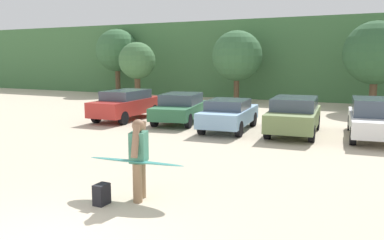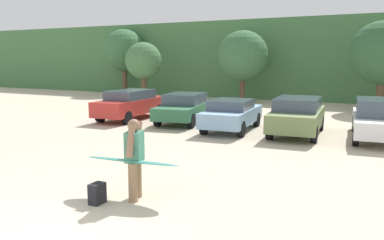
{
  "view_description": "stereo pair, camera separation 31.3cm",
  "coord_description": "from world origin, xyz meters",
  "px_view_note": "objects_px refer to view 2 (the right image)",
  "views": [
    {
      "loc": [
        4.82,
        -4.44,
        3.08
      ],
      "look_at": [
        -0.54,
        6.65,
        1.19
      ],
      "focal_mm": 37.14,
      "sensor_mm": 36.0,
      "label": 1
    },
    {
      "loc": [
        5.1,
        -4.3,
        3.08
      ],
      "look_at": [
        -0.54,
        6.65,
        1.19
      ],
      "focal_mm": 37.14,
      "sensor_mm": 36.0,
      "label": 2
    }
  ],
  "objects_px": {
    "parked_car_sky_blue": "(232,114)",
    "backpack_dropped": "(97,194)",
    "parked_car_red": "(130,104)",
    "parked_car_white": "(380,119)",
    "parked_car_forest_green": "(184,107)",
    "surfboard_teal": "(132,161)",
    "person_adult": "(135,155)",
    "parked_car_olive_green": "(297,115)"
  },
  "relations": [
    {
      "from": "person_adult",
      "to": "surfboard_teal",
      "type": "bearing_deg",
      "value": -36.03
    },
    {
      "from": "parked_car_olive_green",
      "to": "surfboard_teal",
      "type": "distance_m",
      "value": 9.44
    },
    {
      "from": "parked_car_forest_green",
      "to": "parked_car_white",
      "type": "bearing_deg",
      "value": -102.95
    },
    {
      "from": "person_adult",
      "to": "backpack_dropped",
      "type": "bearing_deg",
      "value": 28.68
    },
    {
      "from": "parked_car_sky_blue",
      "to": "parked_car_white",
      "type": "relative_size",
      "value": 0.88
    },
    {
      "from": "parked_car_sky_blue",
      "to": "parked_car_white",
      "type": "xyz_separation_m",
      "value": [
        5.81,
        0.73,
        0.09
      ]
    },
    {
      "from": "parked_car_red",
      "to": "parked_car_sky_blue",
      "type": "xyz_separation_m",
      "value": [
        5.84,
        -0.63,
        -0.08
      ]
    },
    {
      "from": "parked_car_white",
      "to": "surfboard_teal",
      "type": "distance_m",
      "value": 10.76
    },
    {
      "from": "parked_car_olive_green",
      "to": "parked_car_forest_green",
      "type": "bearing_deg",
      "value": 78.22
    },
    {
      "from": "parked_car_red",
      "to": "parked_car_white",
      "type": "relative_size",
      "value": 0.93
    },
    {
      "from": "surfboard_teal",
      "to": "person_adult",
      "type": "bearing_deg",
      "value": 155.95
    },
    {
      "from": "parked_car_sky_blue",
      "to": "backpack_dropped",
      "type": "distance_m",
      "value": 9.66
    },
    {
      "from": "person_adult",
      "to": "parked_car_red",
      "type": "bearing_deg",
      "value": -71.45
    },
    {
      "from": "parked_car_sky_blue",
      "to": "parked_car_olive_green",
      "type": "xyz_separation_m",
      "value": [
        2.74,
        0.32,
        0.09
      ]
    },
    {
      "from": "parked_car_white",
      "to": "backpack_dropped",
      "type": "xyz_separation_m",
      "value": [
        -5.08,
        -10.35,
        -0.59
      ]
    },
    {
      "from": "parked_car_red",
      "to": "surfboard_teal",
      "type": "xyz_separation_m",
      "value": [
        7.03,
        -9.62,
        0.04
      ]
    },
    {
      "from": "parked_car_red",
      "to": "backpack_dropped",
      "type": "xyz_separation_m",
      "value": [
        6.57,
        -10.25,
        -0.58
      ]
    },
    {
      "from": "surfboard_teal",
      "to": "backpack_dropped",
      "type": "height_order",
      "value": "surfboard_teal"
    },
    {
      "from": "person_adult",
      "to": "surfboard_teal",
      "type": "height_order",
      "value": "person_adult"
    },
    {
      "from": "parked_car_white",
      "to": "person_adult",
      "type": "distance_m",
      "value": 10.75
    },
    {
      "from": "parked_car_white",
      "to": "person_adult",
      "type": "height_order",
      "value": "person_adult"
    },
    {
      "from": "parked_car_forest_green",
      "to": "parked_car_olive_green",
      "type": "xyz_separation_m",
      "value": [
        5.64,
        -0.68,
        0.06
      ]
    },
    {
      "from": "parked_car_sky_blue",
      "to": "parked_car_white",
      "type": "distance_m",
      "value": 5.85
    },
    {
      "from": "parked_car_white",
      "to": "surfboard_teal",
      "type": "height_order",
      "value": "parked_car_white"
    },
    {
      "from": "parked_car_olive_green",
      "to": "surfboard_teal",
      "type": "bearing_deg",
      "value": 165.63
    },
    {
      "from": "parked_car_forest_green",
      "to": "parked_car_white",
      "type": "height_order",
      "value": "parked_car_white"
    },
    {
      "from": "parked_car_forest_green",
      "to": "parked_car_olive_green",
      "type": "relative_size",
      "value": 1.04
    },
    {
      "from": "person_adult",
      "to": "surfboard_teal",
      "type": "xyz_separation_m",
      "value": [
        -0.11,
        0.03,
        -0.17
      ]
    },
    {
      "from": "parked_car_olive_green",
      "to": "surfboard_teal",
      "type": "height_order",
      "value": "parked_car_olive_green"
    },
    {
      "from": "parked_car_white",
      "to": "surfboard_teal",
      "type": "bearing_deg",
      "value": 148.8
    },
    {
      "from": "parked_car_forest_green",
      "to": "person_adult",
      "type": "distance_m",
      "value": 10.87
    },
    {
      "from": "parked_car_white",
      "to": "surfboard_teal",
      "type": "xyz_separation_m",
      "value": [
        -4.62,
        -9.72,
        0.03
      ]
    },
    {
      "from": "parked_car_red",
      "to": "parked_car_forest_green",
      "type": "bearing_deg",
      "value": -85.8
    },
    {
      "from": "parked_car_forest_green",
      "to": "surfboard_teal",
      "type": "xyz_separation_m",
      "value": [
        4.09,
        -9.99,
        0.09
      ]
    },
    {
      "from": "parked_car_red",
      "to": "person_adult",
      "type": "relative_size",
      "value": 2.56
    },
    {
      "from": "parked_car_sky_blue",
      "to": "person_adult",
      "type": "relative_size",
      "value": 2.42
    },
    {
      "from": "parked_car_forest_green",
      "to": "backpack_dropped",
      "type": "distance_m",
      "value": 11.24
    },
    {
      "from": "surfboard_teal",
      "to": "backpack_dropped",
      "type": "bearing_deg",
      "value": 47.98
    },
    {
      "from": "person_adult",
      "to": "backpack_dropped",
      "type": "height_order",
      "value": "person_adult"
    },
    {
      "from": "parked_car_olive_green",
      "to": "parked_car_red",
      "type": "bearing_deg",
      "value": 83.06
    },
    {
      "from": "parked_car_sky_blue",
      "to": "parked_car_red",
      "type": "bearing_deg",
      "value": 78.38
    },
    {
      "from": "parked_car_white",
      "to": "parked_car_sky_blue",
      "type": "bearing_deg",
      "value": 91.38
    }
  ]
}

